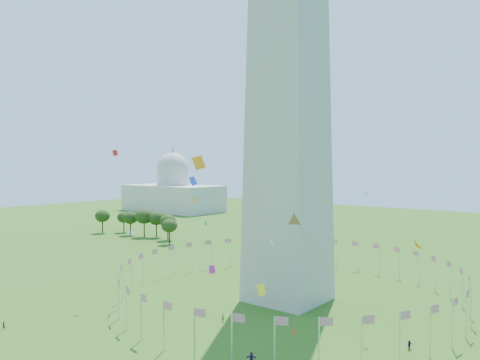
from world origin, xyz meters
TOP-DOWN VIEW (x-y plane):
  - flag_ring at (-0.00, 50.00)m, footprint 80.24×80.24m
  - capitol_building at (-180.00, 180.00)m, footprint 70.00×35.00m
  - kites_aloft at (8.19, 22.18)m, footprint 108.96×69.69m
  - tree_line_west at (-104.91, 91.08)m, footprint 55.16×15.77m

SIDE VIEW (x-z plane):
  - flag_ring at x=0.00m, z-range 0.00..9.00m
  - tree_line_west at x=-104.91m, z-range -0.68..11.84m
  - kites_aloft at x=8.19m, z-range 3.77..36.36m
  - capitol_building at x=-180.00m, z-range 0.00..46.00m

